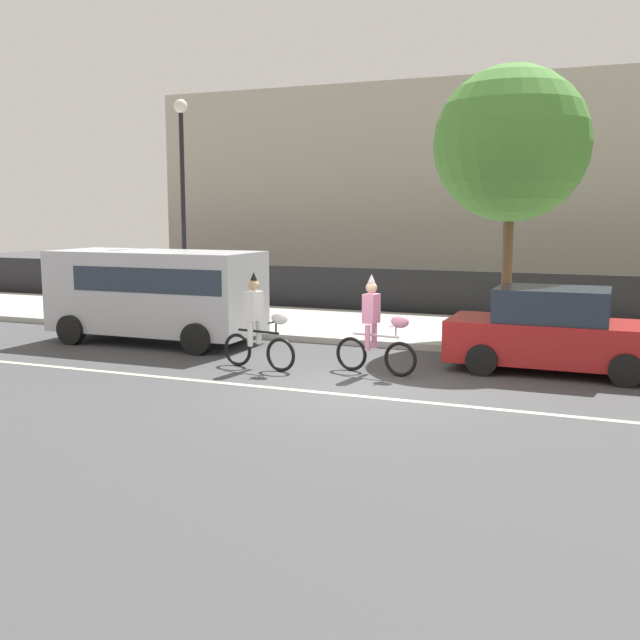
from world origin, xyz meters
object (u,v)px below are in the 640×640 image
object	(u,v)px
parade_cyclist_zebra	(259,327)
street_lamp_post	(182,178)
parade_cyclist_pink	(376,331)
parked_car_red	(555,332)
parked_van_silver	(158,289)

from	to	relation	value
parade_cyclist_zebra	street_lamp_post	bearing A→B (deg)	135.66
parade_cyclist_zebra	parade_cyclist_pink	bearing A→B (deg)	10.92
parade_cyclist_pink	parked_car_red	xyz separation A→B (m)	(3.16, 1.46, -0.06)
parked_car_red	street_lamp_post	world-z (taller)	street_lamp_post
parade_cyclist_pink	parked_car_red	bearing A→B (deg)	24.89
parked_car_red	street_lamp_post	xyz separation A→B (m)	(-9.80, 2.36, 3.21)
parade_cyclist_pink	parked_van_silver	distance (m)	6.02
street_lamp_post	parked_van_silver	bearing A→B (deg)	-71.85
parade_cyclist_pink	parked_van_silver	bearing A→B (deg)	166.68
parade_cyclist_zebra	parade_cyclist_pink	distance (m)	2.32
parade_cyclist_pink	parked_car_red	size ratio (longest dim) A/B	0.47
parade_cyclist_zebra	street_lamp_post	distance (m)	6.87
parked_car_red	street_lamp_post	size ratio (longest dim) A/B	0.70
parked_van_silver	street_lamp_post	distance (m)	3.73
parade_cyclist_zebra	parked_car_red	world-z (taller)	parade_cyclist_zebra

